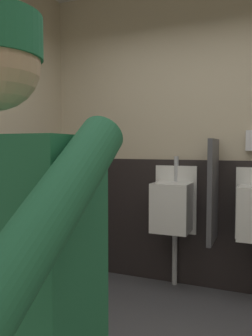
# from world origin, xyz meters

# --- Properties ---
(wall_back) EXTENTS (3.99, 0.12, 2.88)m
(wall_back) POSITION_xyz_m (0.00, 1.73, 1.44)
(wall_back) COLOR beige
(wall_back) RESTS_ON ground_plane
(wainscot_band_back) EXTENTS (3.39, 0.03, 1.21)m
(wainscot_band_back) POSITION_xyz_m (0.00, 1.66, 0.60)
(wainscot_band_back) COLOR black
(wainscot_band_back) RESTS_ON ground_plane
(urinal_left) EXTENTS (0.40, 0.34, 1.24)m
(urinal_left) POSITION_xyz_m (-0.39, 1.51, 0.78)
(urinal_left) COLOR white
(urinal_left) RESTS_ON ground_plane
(privacy_divider_panel) EXTENTS (0.04, 0.40, 0.90)m
(privacy_divider_panel) POSITION_xyz_m (-0.01, 1.44, 0.95)
(privacy_divider_panel) COLOR #4C4C51
(soap_dispenser) EXTENTS (0.10, 0.07, 0.18)m
(soap_dispenser) POSITION_xyz_m (0.29, 1.63, 1.39)
(soap_dispenser) COLOR silver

